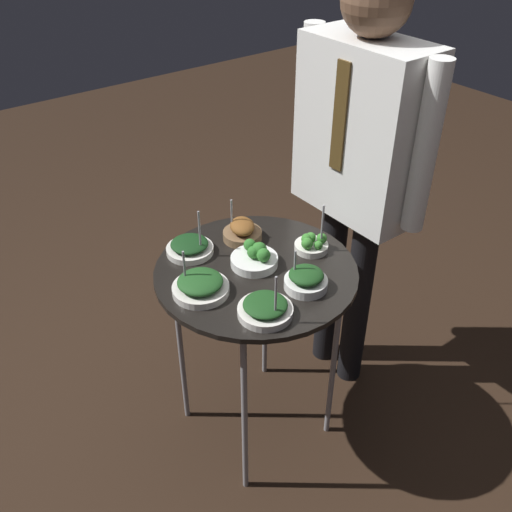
{
  "coord_description": "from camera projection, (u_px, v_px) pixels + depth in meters",
  "views": [
    {
      "loc": [
        1.16,
        -0.88,
        1.83
      ],
      "look_at": [
        0.0,
        0.0,
        0.8
      ],
      "focal_mm": 40.0,
      "sensor_mm": 36.0,
      "label": 1
    }
  ],
  "objects": [
    {
      "name": "serving_cart",
      "position": [
        256.0,
        283.0,
        1.84
      ],
      "size": [
        0.65,
        0.65,
        0.75
      ],
      "color": "black",
      "rests_on": "ground_plane"
    },
    {
      "name": "bowl_broccoli_back_left",
      "position": [
        255.0,
        257.0,
        1.81
      ],
      "size": [
        0.15,
        0.15,
        0.08
      ],
      "color": "white",
      "rests_on": "serving_cart"
    },
    {
      "name": "bowl_spinach_front_center",
      "position": [
        265.0,
        308.0,
        1.62
      ],
      "size": [
        0.16,
        0.16,
        0.16
      ],
      "color": "silver",
      "rests_on": "serving_cart"
    },
    {
      "name": "bowl_spinach_mid_left",
      "position": [
        200.0,
        285.0,
        1.7
      ],
      "size": [
        0.17,
        0.17,
        0.14
      ],
      "color": "silver",
      "rests_on": "serving_cart"
    },
    {
      "name": "waiter_figure",
      "position": [
        360.0,
        151.0,
        1.92
      ],
      "size": [
        0.59,
        0.22,
        1.59
      ],
      "color": "black",
      "rests_on": "ground_plane"
    },
    {
      "name": "bowl_broccoli_front_left",
      "position": [
        312.0,
        244.0,
        1.88
      ],
      "size": [
        0.11,
        0.11,
        0.17
      ],
      "color": "silver",
      "rests_on": "serving_cart"
    },
    {
      "name": "bowl_spinach_center",
      "position": [
        190.0,
        247.0,
        1.87
      ],
      "size": [
        0.16,
        0.16,
        0.17
      ],
      "color": "silver",
      "rests_on": "serving_cart"
    },
    {
      "name": "bowl_roast_front_right",
      "position": [
        242.0,
        231.0,
        1.93
      ],
      "size": [
        0.14,
        0.13,
        0.15
      ],
      "color": "brown",
      "rests_on": "serving_cart"
    },
    {
      "name": "ground_plane",
      "position": [
        256.0,
        422.0,
        2.24
      ],
      "size": [
        8.0,
        8.0,
        0.0
      ],
      "primitive_type": "plane",
      "color": "black"
    },
    {
      "name": "bowl_spinach_near_rim",
      "position": [
        306.0,
        280.0,
        1.72
      ],
      "size": [
        0.13,
        0.13,
        0.13
      ],
      "color": "white",
      "rests_on": "serving_cart"
    }
  ]
}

